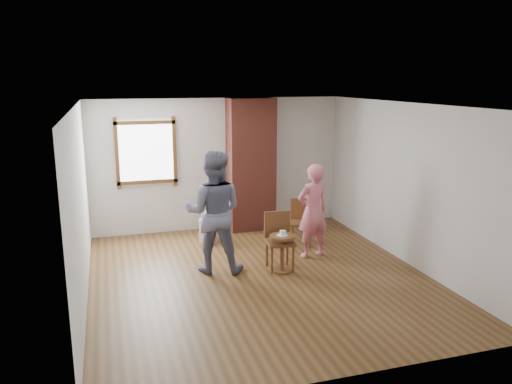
% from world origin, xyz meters
% --- Properties ---
extents(ground, '(5.50, 5.50, 0.00)m').
position_xyz_m(ground, '(0.00, 0.00, 0.00)').
color(ground, brown).
rests_on(ground, ground).
extents(room_shell, '(5.04, 5.52, 2.62)m').
position_xyz_m(room_shell, '(-0.06, 0.61, 1.81)').
color(room_shell, silver).
rests_on(room_shell, ground).
extents(brick_chimney, '(0.90, 0.50, 2.60)m').
position_xyz_m(brick_chimney, '(0.60, 2.50, 1.30)').
color(brick_chimney, brown).
rests_on(brick_chimney, ground).
extents(stoneware_crock, '(0.41, 0.41, 0.45)m').
position_xyz_m(stoneware_crock, '(-0.41, 1.88, 0.22)').
color(stoneware_crock, tan).
rests_on(stoneware_crock, ground).
extents(dark_pot, '(0.16, 0.16, 0.13)m').
position_xyz_m(dark_pot, '(-0.33, 1.82, 0.07)').
color(dark_pot, black).
rests_on(dark_pot, ground).
extents(dining_chair_left, '(0.46, 0.46, 0.90)m').
position_xyz_m(dining_chair_left, '(0.41, 0.30, 0.51)').
color(dining_chair_left, brown).
rests_on(dining_chair_left, ground).
extents(dining_chair_right, '(0.50, 0.50, 0.83)m').
position_xyz_m(dining_chair_right, '(1.20, 1.29, 0.47)').
color(dining_chair_right, brown).
rests_on(dining_chair_right, ground).
extents(side_table, '(0.40, 0.40, 0.60)m').
position_xyz_m(side_table, '(0.40, 0.10, 0.40)').
color(side_table, brown).
rests_on(side_table, ground).
extents(cake_plate, '(0.18, 0.18, 0.01)m').
position_xyz_m(cake_plate, '(0.40, 0.10, 0.60)').
color(cake_plate, white).
rests_on(cake_plate, side_table).
extents(cake_slice, '(0.08, 0.07, 0.06)m').
position_xyz_m(cake_slice, '(0.41, 0.10, 0.64)').
color(cake_slice, white).
rests_on(cake_slice, cake_plate).
extents(man, '(1.11, 0.98, 1.91)m').
position_xyz_m(man, '(-0.59, 0.48, 0.95)').
color(man, '#141539').
rests_on(man, ground).
extents(person_pink, '(0.64, 0.49, 1.60)m').
position_xyz_m(person_pink, '(1.13, 0.62, 0.80)').
color(person_pink, '#DA6D7F').
rests_on(person_pink, ground).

